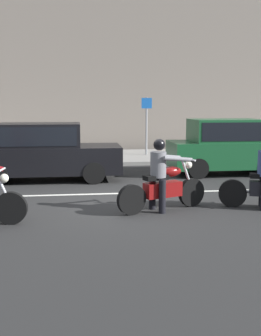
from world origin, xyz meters
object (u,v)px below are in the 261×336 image
motorcycle_with_rider_gray (162,181)px  street_sign_post (147,120)px  parked_hatchback_forest_green (225,146)px  parked_sedan_black (44,151)px

motorcycle_with_rider_gray → street_sign_post: 9.14m
parked_hatchback_forest_green → street_sign_post: (-1.88, 4.51, 0.69)m
motorcycle_with_rider_gray → parked_sedan_black: size_ratio=0.47×
parked_hatchback_forest_green → motorcycle_with_rider_gray: bearing=-123.7°
parked_sedan_black → parked_hatchback_forest_green: bearing=4.3°
motorcycle_with_rider_gray → parked_hatchback_forest_green: bearing=56.3°
street_sign_post → motorcycle_with_rider_gray: bearing=-97.1°
motorcycle_with_rider_gray → parked_sedan_black: parked_sedan_black is taller
motorcycle_with_rider_gray → street_sign_post: bearing=82.9°
motorcycle_with_rider_gray → parked_hatchback_forest_green: size_ratio=0.57×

